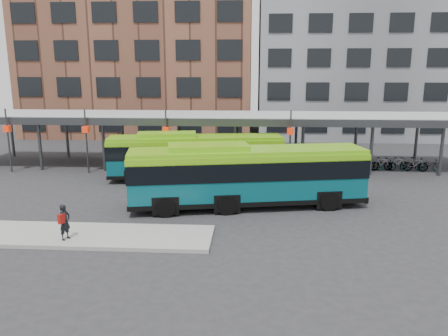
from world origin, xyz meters
TOP-DOWN VIEW (x-y plane):
  - ground at (0.00, 0.00)m, footprint 120.00×120.00m
  - boarding_island at (-5.50, -3.00)m, footprint 14.00×3.00m
  - canopy at (-0.06, 12.87)m, footprint 40.00×6.53m
  - building_brick at (-10.00, 32.00)m, footprint 26.00×14.00m
  - building_grey at (16.00, 32.00)m, footprint 24.00×14.00m
  - bus_front at (2.97, 2.22)m, footprint 13.43×5.21m
  - bus_rear at (-0.72, 8.44)m, footprint 12.37×4.30m
  - pedestrian at (-5.00, -3.71)m, footprint 0.57×0.69m
  - bike_rack at (14.10, 12.04)m, footprint 7.48×1.35m

SIDE VIEW (x-z plane):
  - ground at x=0.00m, z-range 0.00..0.00m
  - boarding_island at x=-5.50m, z-range 0.00..0.18m
  - bike_rack at x=14.10m, z-range -0.06..1.02m
  - pedestrian at x=-5.00m, z-range 0.19..1.81m
  - bus_rear at x=-0.72m, z-range 0.07..3.41m
  - bus_front at x=2.97m, z-range 0.07..3.70m
  - canopy at x=-0.06m, z-range 1.51..6.31m
  - building_grey at x=16.00m, z-range 0.00..20.00m
  - building_brick at x=-10.00m, z-range 0.00..22.00m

